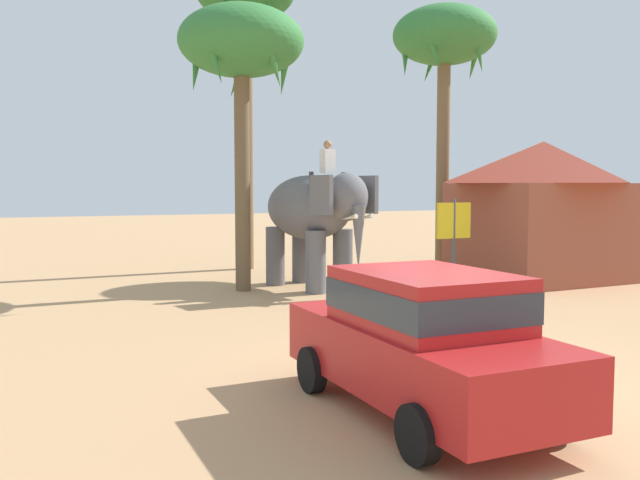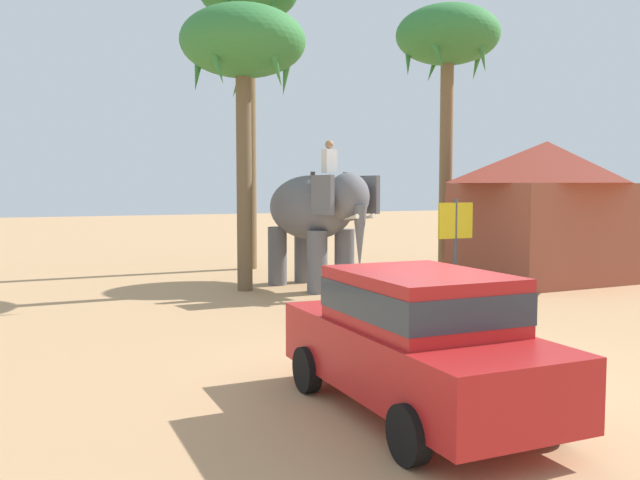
{
  "view_description": "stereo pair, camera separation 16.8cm",
  "coord_description": "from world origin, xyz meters",
  "views": [
    {
      "loc": [
        -5.62,
        -7.41,
        2.66
      ],
      "look_at": [
        0.41,
        5.01,
        1.6
      ],
      "focal_mm": 37.87,
      "sensor_mm": 36.0,
      "label": 1
    },
    {
      "loc": [
        -5.47,
        -7.48,
        2.66
      ],
      "look_at": [
        0.41,
        5.01,
        1.6
      ],
      "focal_mm": 37.87,
      "sensor_mm": 36.0,
      "label": 2
    }
  ],
  "objects": [
    {
      "name": "palm_tree_behind_elephant",
      "position": [
        0.18,
        9.14,
        6.2
      ],
      "size": [
        3.2,
        3.2,
        7.28
      ],
      "color": "brown",
      "rests_on": "ground"
    },
    {
      "name": "elephant_with_mahout",
      "position": [
        1.99,
        8.67,
        1.99
      ],
      "size": [
        2.23,
        4.0,
        3.88
      ],
      "color": "slate",
      "rests_on": "ground"
    },
    {
      "name": "roadside_hut",
      "position": [
        8.65,
        7.3,
        2.12
      ],
      "size": [
        5.01,
        4.21,
        4.0
      ],
      "color": "#994C38",
      "rests_on": "ground"
    },
    {
      "name": "signboard_yellow",
      "position": [
        4.82,
        6.39,
        1.69
      ],
      "size": [
        1.0,
        0.1,
        2.4
      ],
      "color": "#4C4C51",
      "rests_on": "ground"
    },
    {
      "name": "palm_tree_near_hut",
      "position": [
        7.11,
        10.02,
        7.14
      ],
      "size": [
        3.2,
        3.2,
        8.28
      ],
      "color": "brown",
      "rests_on": "ground"
    },
    {
      "name": "palm_tree_left_of_road",
      "position": [
        1.91,
        13.62,
        8.59
      ],
      "size": [
        3.2,
        3.2,
        9.86
      ],
      "color": "brown",
      "rests_on": "ground"
    },
    {
      "name": "car_sedan_foreground",
      "position": [
        -1.13,
        -0.92,
        0.93
      ],
      "size": [
        1.96,
        4.14,
        1.7
      ],
      "color": "red",
      "rests_on": "ground"
    },
    {
      "name": "ground_plane",
      "position": [
        0.0,
        0.0,
        0.0
      ],
      "size": [
        120.0,
        120.0,
        0.0
      ],
      "primitive_type": "plane",
      "color": "tan"
    }
  ]
}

